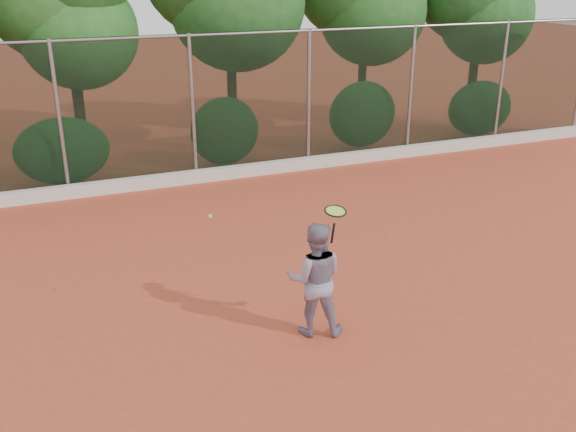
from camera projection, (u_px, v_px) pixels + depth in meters
name	position (u px, v px, depth m)	size (l,w,h in m)	color
ground	(313.00, 314.00, 9.77)	(80.00, 80.00, 0.00)	#B7462B
concrete_curb	(198.00, 176.00, 15.59)	(24.00, 0.20, 0.30)	silver
tennis_player	(315.00, 279.00, 9.03)	(0.83, 0.64, 1.70)	gray
chainlink_fence	(193.00, 105.00, 15.12)	(24.09, 0.09, 3.50)	black
tennis_racket	(335.00, 214.00, 8.69)	(0.34, 0.33, 0.55)	black
tennis_ball_in_flight	(210.00, 216.00, 8.63)	(0.06, 0.06, 0.06)	#CED430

